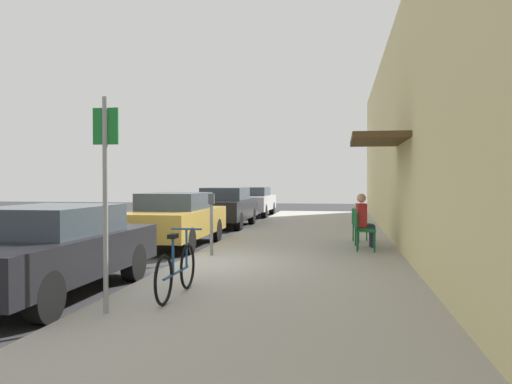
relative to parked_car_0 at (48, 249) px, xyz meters
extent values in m
plane|color=#2D2D30|center=(1.10, 2.67, -0.70)|extent=(60.00, 60.00, 0.00)
cube|color=#9E9B93|center=(3.35, 4.67, -0.64)|extent=(4.50, 32.00, 0.12)
cube|color=beige|center=(5.75, 4.67, 2.18)|extent=(0.30, 32.00, 5.77)
cube|color=#4C381E|center=(5.05, 4.40, 1.90)|extent=(1.10, 2.80, 0.12)
cube|color=black|center=(0.00, -0.03, -0.09)|extent=(1.80, 4.40, 0.59)
cube|color=#333D47|center=(0.00, 0.12, 0.42)|extent=(1.48, 2.11, 0.42)
cylinder|color=black|center=(0.79, 1.33, -0.38)|extent=(0.22, 0.64, 0.64)
cylinder|color=black|center=(-0.79, 1.33, -0.38)|extent=(0.22, 0.64, 0.64)
cylinder|color=black|center=(0.79, -1.40, -0.38)|extent=(0.22, 0.64, 0.64)
cube|color=#A58433|center=(0.00, 5.90, -0.06)|extent=(1.80, 4.40, 0.65)
cube|color=#333D47|center=(0.00, 6.05, 0.48)|extent=(1.48, 2.11, 0.43)
cylinder|color=black|center=(0.79, 7.26, -0.38)|extent=(0.22, 0.64, 0.64)
cylinder|color=black|center=(-0.79, 7.26, -0.38)|extent=(0.22, 0.64, 0.64)
cylinder|color=black|center=(0.79, 4.54, -0.38)|extent=(0.22, 0.64, 0.64)
cylinder|color=black|center=(-0.79, 4.54, -0.38)|extent=(0.22, 0.64, 0.64)
cube|color=black|center=(0.00, 11.94, -0.04)|extent=(1.80, 4.40, 0.68)
cube|color=#333D47|center=(0.00, 12.09, 0.53)|extent=(1.48, 2.11, 0.46)
cylinder|color=black|center=(0.79, 13.30, -0.38)|extent=(0.22, 0.64, 0.64)
cylinder|color=black|center=(-0.79, 13.30, -0.38)|extent=(0.22, 0.64, 0.64)
cylinder|color=black|center=(0.79, 10.58, -0.38)|extent=(0.22, 0.64, 0.64)
cylinder|color=black|center=(-0.79, 10.58, -0.38)|extent=(0.22, 0.64, 0.64)
cube|color=#B7B7BC|center=(0.00, 18.01, -0.05)|extent=(1.80, 4.40, 0.67)
cube|color=#333D47|center=(0.00, 18.16, 0.49)|extent=(1.48, 2.11, 0.42)
cylinder|color=black|center=(0.79, 19.37, -0.38)|extent=(0.22, 0.64, 0.64)
cylinder|color=black|center=(-0.79, 19.37, -0.38)|extent=(0.22, 0.64, 0.64)
cylinder|color=black|center=(0.79, 16.64, -0.38)|extent=(0.22, 0.64, 0.64)
cylinder|color=black|center=(-0.79, 16.64, -0.38)|extent=(0.22, 0.64, 0.64)
cylinder|color=slate|center=(1.55, 3.76, -0.03)|extent=(0.07, 0.07, 1.10)
cube|color=#383D42|center=(1.55, 3.76, 0.63)|extent=(0.12, 0.10, 0.22)
cylinder|color=gray|center=(1.50, -1.24, 0.72)|extent=(0.06, 0.06, 2.60)
cube|color=#19722D|center=(1.50, -1.22, 1.67)|extent=(0.32, 0.02, 0.44)
torus|color=black|center=(2.06, 0.29, -0.25)|extent=(0.04, 0.66, 0.66)
torus|color=black|center=(2.06, -0.76, -0.25)|extent=(0.04, 0.66, 0.66)
cylinder|color=#1E4C8C|center=(2.06, -0.23, -0.25)|extent=(0.04, 1.05, 0.04)
cylinder|color=#1E4C8C|center=(2.06, -0.38, 0.00)|extent=(0.04, 0.04, 0.50)
cube|color=black|center=(2.06, -0.38, 0.27)|extent=(0.10, 0.20, 0.06)
cylinder|color=#1E4C8C|center=(2.06, 0.24, 0.03)|extent=(0.03, 0.03, 0.56)
cylinder|color=#1E4C8C|center=(2.06, 0.24, 0.31)|extent=(0.46, 0.03, 0.03)
cylinder|color=#14592D|center=(5.05, 5.12, -0.36)|extent=(0.04, 0.04, 0.45)
cylinder|color=#14592D|center=(5.03, 4.74, -0.36)|extent=(0.04, 0.04, 0.45)
cylinder|color=#14592D|center=(4.68, 5.15, -0.36)|extent=(0.04, 0.04, 0.45)
cylinder|color=#14592D|center=(4.65, 4.77, -0.36)|extent=(0.04, 0.04, 0.45)
cube|color=#14592D|center=(4.85, 4.94, -0.12)|extent=(0.47, 0.47, 0.03)
cube|color=#14592D|center=(4.65, 4.96, 0.09)|extent=(0.06, 0.44, 0.40)
cylinder|color=#14592D|center=(5.02, 5.93, -0.36)|extent=(0.04, 0.04, 0.45)
cylinder|color=#14592D|center=(5.06, 5.55, -0.36)|extent=(0.04, 0.04, 0.45)
cylinder|color=#14592D|center=(4.64, 5.89, -0.36)|extent=(0.04, 0.04, 0.45)
cylinder|color=#14592D|center=(4.68, 5.51, -0.36)|extent=(0.04, 0.04, 0.45)
cube|color=#14592D|center=(4.85, 5.72, -0.12)|extent=(0.49, 0.49, 0.03)
cube|color=#14592D|center=(4.65, 5.69, 0.09)|extent=(0.08, 0.44, 0.40)
cylinder|color=#232838|center=(5.02, 5.84, -0.35)|extent=(0.11, 0.11, 0.47)
cylinder|color=#232838|center=(4.89, 5.83, -0.11)|extent=(0.37, 0.18, 0.14)
cylinder|color=#232838|center=(5.04, 5.64, -0.35)|extent=(0.11, 0.11, 0.47)
cylinder|color=#232838|center=(4.91, 5.63, -0.11)|extent=(0.37, 0.18, 0.14)
cube|color=#B22626|center=(4.77, 5.71, 0.19)|extent=(0.26, 0.38, 0.56)
sphere|color=tan|center=(4.77, 5.71, 0.60)|extent=(0.22, 0.22, 0.22)
cylinder|color=#14592D|center=(4.96, 7.08, -0.36)|extent=(0.04, 0.04, 0.45)
cylinder|color=#14592D|center=(5.09, 6.73, -0.36)|extent=(0.04, 0.04, 0.45)
cylinder|color=#14592D|center=(4.61, 6.95, -0.36)|extent=(0.04, 0.04, 0.45)
cylinder|color=#14592D|center=(4.74, 6.60, -0.36)|extent=(0.04, 0.04, 0.45)
cube|color=#14592D|center=(4.85, 6.84, -0.12)|extent=(0.56, 0.56, 0.03)
cube|color=#14592D|center=(4.66, 6.77, 0.09)|extent=(0.18, 0.42, 0.40)
camera|label=1|loc=(4.30, -7.15, 1.01)|focal=36.84mm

